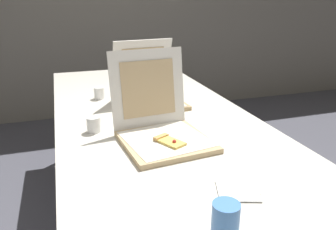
{
  "coord_description": "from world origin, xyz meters",
  "views": [
    {
      "loc": [
        -0.44,
        -0.92,
        1.31
      ],
      "look_at": [
        0.02,
        0.48,
        0.78
      ],
      "focal_mm": 35.64,
      "sensor_mm": 36.0,
      "label": 1
    }
  ],
  "objects": [
    {
      "name": "table",
      "position": [
        0.0,
        0.66,
        0.68
      ],
      "size": [
        0.99,
        2.4,
        0.72
      ],
      "color": "silver",
      "rests_on": "ground"
    },
    {
      "name": "pizza_box_front",
      "position": [
        -0.05,
        0.34,
        0.77
      ],
      "size": [
        0.39,
        0.44,
        0.37
      ],
      "rotation": [
        0.0,
        0.0,
        0.1
      ],
      "color": "tan",
      "rests_on": "table"
    },
    {
      "name": "pizza_box_middle",
      "position": [
        0.02,
        0.85,
        0.77
      ],
      "size": [
        0.38,
        0.39,
        0.36
      ],
      "rotation": [
        0.0,
        0.0,
        0.11
      ],
      "color": "tan",
      "rests_on": "table"
    },
    {
      "name": "cup_white_far",
      "position": [
        -0.23,
        1.05,
        0.76
      ],
      "size": [
        0.06,
        0.06,
        0.07
      ],
      "primitive_type": "cylinder",
      "color": "white",
      "rests_on": "table"
    },
    {
      "name": "cup_white_near_center",
      "position": [
        -0.32,
        0.53,
        0.76
      ],
      "size": [
        0.06,
        0.06,
        0.07
      ],
      "primitive_type": "cylinder",
      "color": "white",
      "rests_on": "table"
    },
    {
      "name": "cup_printed_front",
      "position": [
        -0.08,
        -0.29,
        0.77
      ],
      "size": [
        0.07,
        0.07,
        0.1
      ],
      "primitive_type": "cylinder",
      "color": "#477FCC",
      "rests_on": "table"
    },
    {
      "name": "napkin_pile",
      "position": [
        0.06,
        -0.11,
        0.72
      ],
      "size": [
        0.16,
        0.16,
        0.01
      ],
      "color": "white",
      "rests_on": "table"
    }
  ]
}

